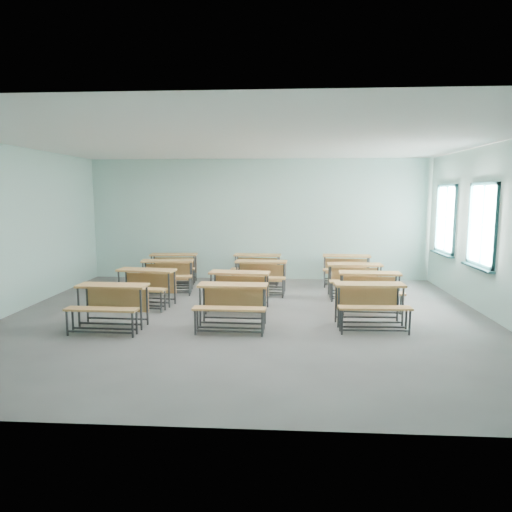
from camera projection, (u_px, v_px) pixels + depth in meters
The scene contains 13 objects.
room at pixel (251, 232), 8.25m from camera, with size 9.04×8.04×3.24m.
desk_unit_r0c0 at pixel (111, 300), 7.73m from camera, with size 1.21×0.83×0.74m.
desk_unit_r0c1 at pixel (232, 299), 7.77m from camera, with size 1.21×0.83×0.74m.
desk_unit_r0c2 at pixel (370, 299), 7.83m from camera, with size 1.22×0.84×0.74m.
desk_unit_r1c0 at pixel (145, 282), 9.31m from camera, with size 1.29×0.95×0.74m.
desk_unit_r1c1 at pixel (239, 285), 9.01m from camera, with size 1.26×0.91×0.74m.
desk_unit_r1c2 at pixel (370, 285), 8.96m from camera, with size 1.23×0.85×0.74m.
desk_unit_r2c0 at pixel (167, 271), 10.63m from camera, with size 1.28×0.94×0.74m.
desk_unit_r2c1 at pixel (261, 272), 10.50m from camera, with size 1.24×0.87×0.74m.
desk_unit_r2c2 at pixel (355, 275), 10.05m from camera, with size 1.19×0.80×0.74m.
desk_unit_r3c0 at pixel (173, 264), 11.71m from camera, with size 1.24×0.87×0.74m.
desk_unit_r3c1 at pixel (257, 264), 11.63m from camera, with size 1.25×0.89×0.74m.
desk_unit_r3c2 at pixel (346, 265), 11.49m from camera, with size 1.25×0.88×0.74m.
Camera 1 is at (0.70, -8.18, 2.29)m, focal length 32.00 mm.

